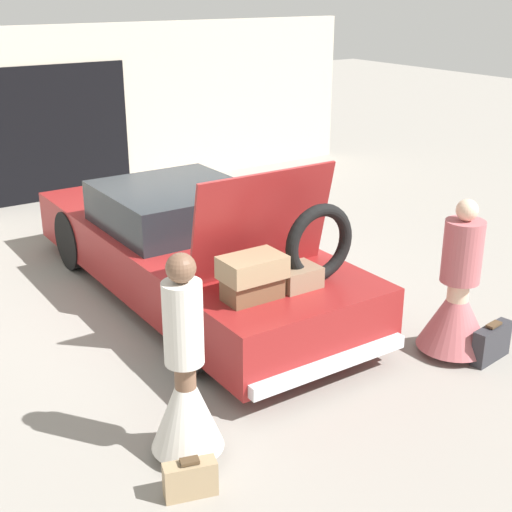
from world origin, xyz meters
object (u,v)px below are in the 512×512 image
(car, at_px, (189,249))
(person_left, at_px, (186,387))
(suitcase_beside_left_person, at_px, (190,479))
(suitcase_beside_right_person, at_px, (491,343))
(person_right, at_px, (457,301))

(car, xyz_separation_m, person_left, (-1.48, -2.64, 0.02))
(suitcase_beside_left_person, relative_size, suitcase_beside_right_person, 0.79)
(car, bearing_deg, suitcase_beside_right_person, -60.63)
(car, relative_size, suitcase_beside_right_person, 10.12)
(suitcase_beside_right_person, bearing_deg, car, 119.37)
(car, height_order, suitcase_beside_right_person, car)
(car, height_order, suitcase_beside_left_person, car)
(person_left, distance_m, person_right, 2.95)
(suitcase_beside_right_person, bearing_deg, person_right, 121.86)
(car, relative_size, person_right, 3.28)
(car, xyz_separation_m, suitcase_beside_left_person, (-1.69, -3.07, -0.44))
(car, distance_m, suitcase_beside_right_person, 3.42)
(person_left, height_order, person_right, person_left)
(suitcase_beside_left_person, bearing_deg, person_left, 63.39)
(suitcase_beside_left_person, height_order, suitcase_beside_right_person, suitcase_beside_right_person)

